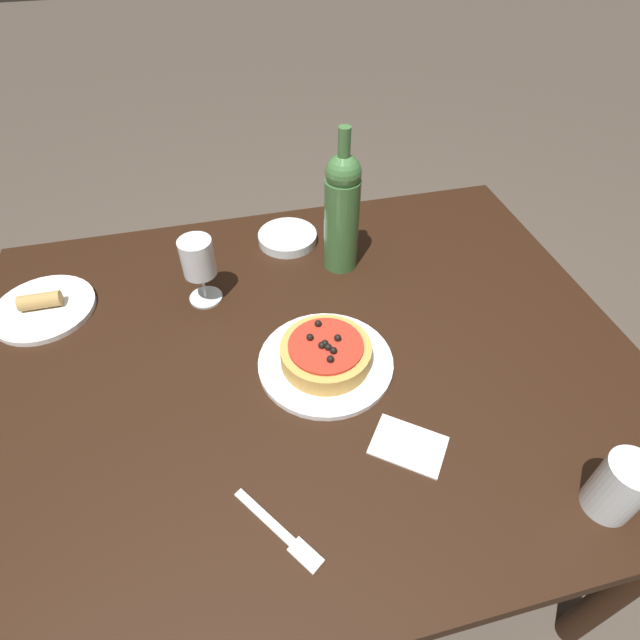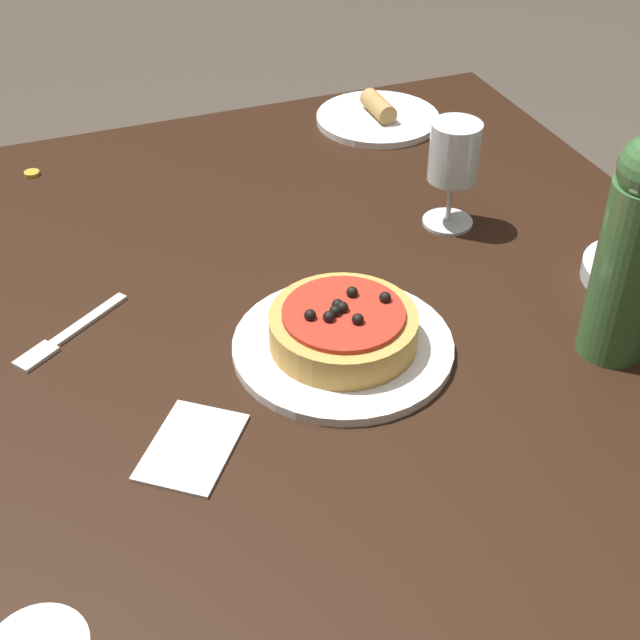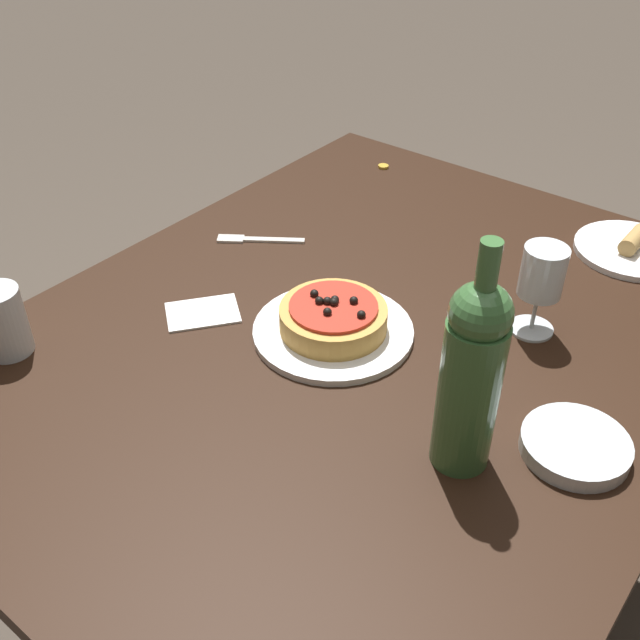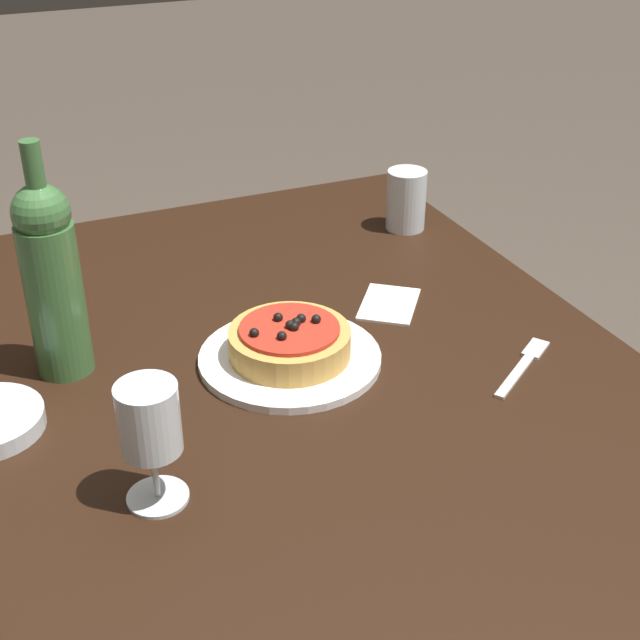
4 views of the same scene
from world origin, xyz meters
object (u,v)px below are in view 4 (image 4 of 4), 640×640
dining_table (276,430)px  fork (524,364)px  dinner_plate (290,358)px  water_cup (406,200)px  wine_glass (149,424)px  pizza (290,341)px  wine_bottle (52,276)px

dining_table → fork: 0.37m
dining_table → dinner_plate: size_ratio=5.01×
dinner_plate → water_cup: size_ratio=2.32×
wine_glass → fork: wine_glass is taller
dinner_plate → pizza: size_ratio=1.50×
wine_bottle → water_cup: 0.72m
wine_glass → water_cup: bearing=-48.0°
dinner_plate → wine_glass: size_ratio=1.69×
dining_table → dinner_plate: (0.03, -0.04, 0.09)m
wine_glass → water_cup: (0.56, -0.63, -0.05)m
wine_bottle → dinner_plate: bearing=-110.4°
pizza → fork: pizza is taller
water_cup → dinner_plate: bearing=133.0°
dinner_plate → wine_glass: (-0.21, 0.25, 0.10)m
water_cup → fork: size_ratio=0.75×
dinner_plate → pizza: (-0.00, 0.00, 0.03)m
dinner_plate → water_cup: bearing=-47.0°
dining_table → pizza: size_ratio=7.52×
dinner_plate → wine_glass: bearing=130.4°
pizza → wine_glass: bearing=130.4°
dining_table → wine_bottle: 0.38m
wine_bottle → pizza: bearing=-110.4°
wine_bottle → fork: 0.67m
dining_table → wine_bottle: bearing=60.8°
pizza → water_cup: water_cup is taller
pizza → wine_bottle: wine_bottle is taller
dining_table → dinner_plate: 0.11m
wine_bottle → water_cup: size_ratio=2.96×
dining_table → water_cup: bearing=-47.0°
wine_glass → fork: 0.57m
dinner_plate → fork: bearing=-115.2°
wine_glass → wine_bottle: 0.33m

